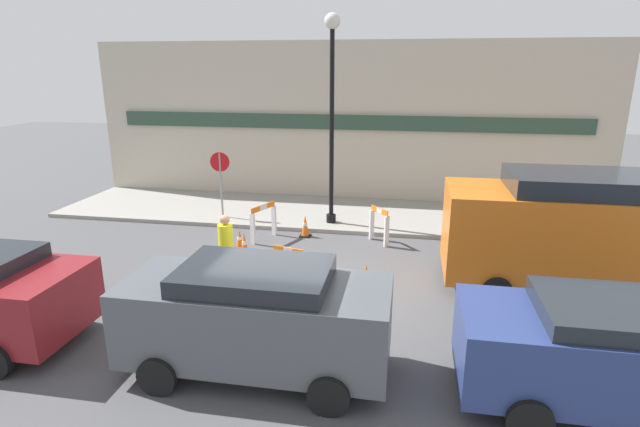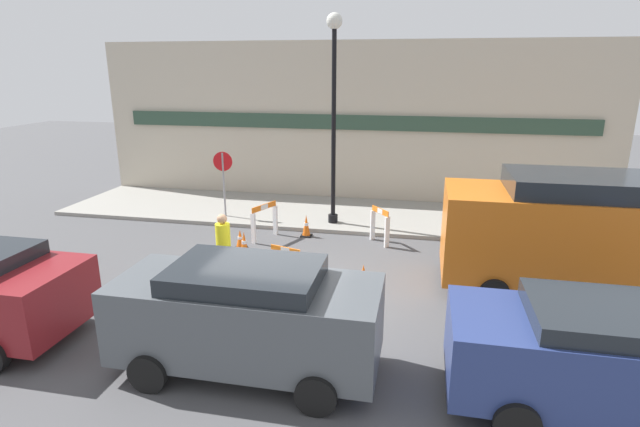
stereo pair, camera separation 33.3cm
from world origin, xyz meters
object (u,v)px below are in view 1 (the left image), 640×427
object	(u,v)px
parked_car_2	(630,352)
streetlamp_post	(332,94)
parked_car_1	(256,314)
person_worker	(226,250)
stop_sign	(220,174)
work_van	(578,229)

from	to	relation	value
parked_car_2	streetlamp_post	bearing A→B (deg)	124.92
streetlamp_post	parked_car_1	size ratio (longest dim) A/B	1.45
person_worker	parked_car_2	size ratio (longest dim) A/B	0.38
streetlamp_post	person_worker	size ratio (longest dim) A/B	3.49
stop_sign	parked_car_1	distance (m)	8.38
person_worker	stop_sign	bearing A→B (deg)	55.63
work_van	parked_car_1	bearing A→B (deg)	-144.53
stop_sign	parked_car_2	world-z (taller)	stop_sign
stop_sign	parked_car_2	bearing A→B (deg)	133.04
stop_sign	person_worker	distance (m)	5.28
streetlamp_post	stop_sign	bearing A→B (deg)	-179.68
parked_car_1	work_van	distance (m)	7.07
stop_sign	parked_car_1	xyz separation A→B (m)	(3.48, -7.60, -0.49)
stop_sign	work_van	bearing A→B (deg)	153.18
streetlamp_post	parked_car_1	world-z (taller)	streetlamp_post
streetlamp_post	stop_sign	world-z (taller)	streetlamp_post
parked_car_1	parked_car_2	bearing A→B (deg)	0.00
person_worker	parked_car_1	distance (m)	3.13
streetlamp_post	parked_car_1	bearing A→B (deg)	-89.70
streetlamp_post	work_van	size ratio (longest dim) A/B	1.10
person_worker	work_van	bearing A→B (deg)	-45.88
parked_car_1	stop_sign	bearing A→B (deg)	114.62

